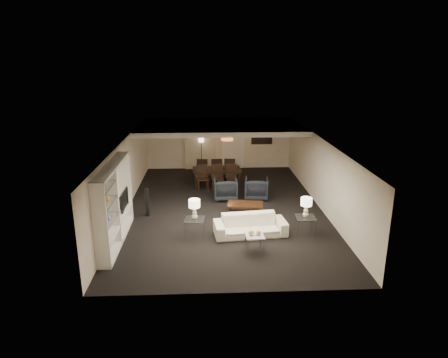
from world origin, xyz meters
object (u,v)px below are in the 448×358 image
armchair_right (256,189)px  vase_amber (107,198)px  side_table_right (305,225)px  table_lamp_right (306,207)px  side_table_left (195,228)px  chair_nr (232,178)px  sofa (250,225)px  chair_fm (216,169)px  chair_nm (217,178)px  armchair_left (225,189)px  pendant_light (227,137)px  chair_nl (203,178)px  coffee_table (245,210)px  television (121,200)px  dining_table (217,177)px  vase_blue (107,217)px  floor_speaker (147,202)px  chair_fl (203,170)px  floor_lamp (201,154)px  marble_table (254,243)px  table_lamp_left (194,209)px  chair_fr (230,169)px

armchair_right → vase_amber: 6.44m
side_table_right → table_lamp_right: (0.00, 0.00, 0.60)m
side_table_left → chair_nr: bearing=72.0°
side_table_left → chair_nr: 4.62m
sofa → chair_fm: 5.76m
table_lamp_right → vase_amber: vase_amber is taller
chair_nm → armchair_left: bearing=-77.4°
pendant_light → chair_nl: (-1.08, -1.47, -1.39)m
coffee_table → television: television is taller
armchair_left → dining_table: size_ratio=0.44×
vase_blue → dining_table: (3.13, 6.20, -0.78)m
armchair_right → table_lamp_right: 3.51m
table_lamp_right → vase_amber: (-5.71, -1.02, 0.78)m
armchair_right → armchair_left: bearing=7.4°
coffee_table → dining_table: bearing=104.3°
chair_fm → side_table_left: bearing=79.7°
chair_nl → chair_fm: (0.60, 1.30, 0.00)m
floor_speaker → chair_nl: chair_nl is taller
pendant_light → chair_fl: pendant_light is taller
pendant_light → floor_lamp: 2.34m
armchair_left → chair_nr: bearing=-107.8°
marble_table → chair_fm: bearing=97.3°
armchair_left → floor_speaker: bearing=28.5°
marble_table → chair_nm: 5.56m
television → chair_nl: size_ratio=0.92×
table_lamp_left → dining_table: table_lamp_left is taller
table_lamp_left → chair_nm: 4.48m
table_lamp_right → chair_fr: (-1.97, 5.69, -0.35)m
pendant_light → chair_fm: 1.48m
vase_amber → chair_fr: (3.73, 6.71, -1.12)m
coffee_table → side_table_left: size_ratio=2.00×
table_lamp_right → dining_table: 5.68m
television → dining_table: bearing=-34.5°
chair_nr → chair_nm: bearing=172.6°
marble_table → chair_fm: size_ratio=0.48×
side_table_right → floor_speaker: floor_speaker is taller
side_table_right → television: bearing=174.7°
sofa → coffee_table: sofa is taller
table_lamp_right → dining_table: (-2.57, 5.04, -0.52)m
chair_fr → vase_amber: bearing=68.2°
vase_amber → chair_fl: 7.26m
chair_fl → table_lamp_right: bearing=125.5°
armchair_right → chair_nl: chair_nl is taller
floor_speaker → chair_fm: size_ratio=0.94×
floor_lamp → table_lamp_right: bearing=-66.8°
marble_table → television: 4.37m
side_table_right → table_lamp_right: 0.60m
chair_nr → armchair_left: bearing=-114.1°
side_table_right → floor_speaker: size_ratio=0.61×
dining_table → floor_lamp: 2.65m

